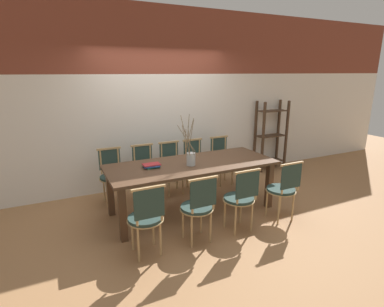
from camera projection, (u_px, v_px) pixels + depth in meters
name	position (u px, v px, depth m)	size (l,w,h in m)	color
ground_plane	(192.00, 210.00, 4.67)	(16.00, 16.00, 0.00)	#9E7047
wall_rear	(159.00, 100.00, 5.43)	(12.00, 0.06, 3.20)	silver
dining_table	(192.00, 169.00, 4.49)	(2.52, 1.01, 0.77)	#4C3321
chair_near_leftend	(146.00, 216.00, 3.40)	(0.43, 0.43, 0.90)	#233833
chair_near_left	(198.00, 205.00, 3.68)	(0.43, 0.43, 0.90)	#233833
chair_near_center	(241.00, 196.00, 3.94)	(0.43, 0.43, 0.90)	#233833
chair_near_right	(283.00, 188.00, 4.24)	(0.43, 0.43, 0.90)	#233833
chair_far_leftend	(112.00, 173.00, 4.83)	(0.43, 0.43, 0.90)	#233833
chair_far_left	(145.00, 169.00, 5.06)	(0.43, 0.43, 0.90)	#233833
chair_far_center	(172.00, 165.00, 5.26)	(0.43, 0.43, 0.90)	#233833
chair_far_right	(195.00, 162.00, 5.45)	(0.43, 0.43, 0.90)	#233833
chair_far_rightend	(222.00, 158.00, 5.69)	(0.43, 0.43, 0.90)	#233833
vase_centerpiece	(191.00, 157.00, 4.33)	(0.29, 0.33, 0.74)	#B2BCC1
book_stack	(151.00, 165.00, 4.26)	(0.25, 0.22, 0.05)	#1E6B4C
shelving_rack	(271.00, 136.00, 6.48)	(0.68, 0.31, 1.50)	#422D1E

